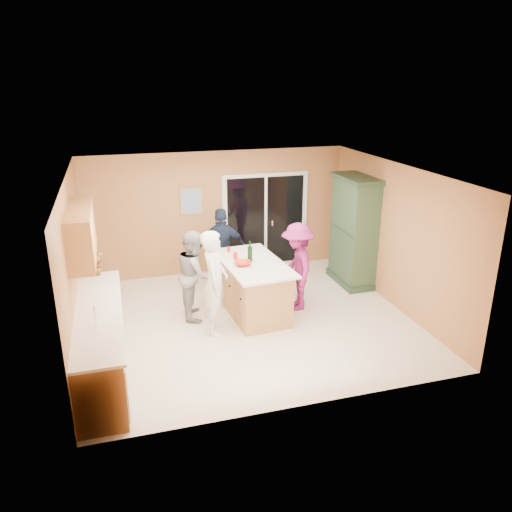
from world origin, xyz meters
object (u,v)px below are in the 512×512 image
object	(u,v)px
green_hutch	(354,232)
woman_grey	(195,274)
woman_magenta	(297,267)
woman_navy	(222,249)
woman_white	(215,283)
kitchen_island	(253,289)

from	to	relation	value
green_hutch	woman_grey	bearing A→B (deg)	-169.43
woman_grey	woman_magenta	bearing A→B (deg)	-88.83
green_hutch	woman_navy	distance (m)	2.66
woman_white	woman_grey	world-z (taller)	woman_white
woman_white	woman_magenta	bearing A→B (deg)	-56.94
woman_magenta	woman_white	bearing A→B (deg)	-65.68
woman_white	woman_grey	xyz separation A→B (m)	(-0.21, 0.68, -0.09)
green_hutch	woman_navy	world-z (taller)	green_hutch
woman_navy	woman_magenta	xyz separation A→B (m)	(1.10, -1.26, -0.02)
woman_navy	woman_magenta	distance (m)	1.67
woman_white	green_hutch	bearing A→B (deg)	-50.73
kitchen_island	green_hutch	distance (m)	2.55
kitchen_island	green_hutch	bearing A→B (deg)	13.97
kitchen_island	woman_navy	xyz separation A→B (m)	(-0.27, 1.23, 0.37)
woman_white	woman_magenta	size ratio (longest dim) A/B	1.09
kitchen_island	green_hutch	world-z (taller)	green_hutch
woman_grey	woman_navy	bearing A→B (deg)	-26.94
kitchen_island	woman_grey	size ratio (longest dim) A/B	1.23
green_hutch	woman_white	world-z (taller)	green_hutch
kitchen_island	woman_grey	world-z (taller)	woman_grey
woman_grey	woman_magenta	size ratio (longest dim) A/B	0.98
green_hutch	woman_white	size ratio (longest dim) A/B	1.26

